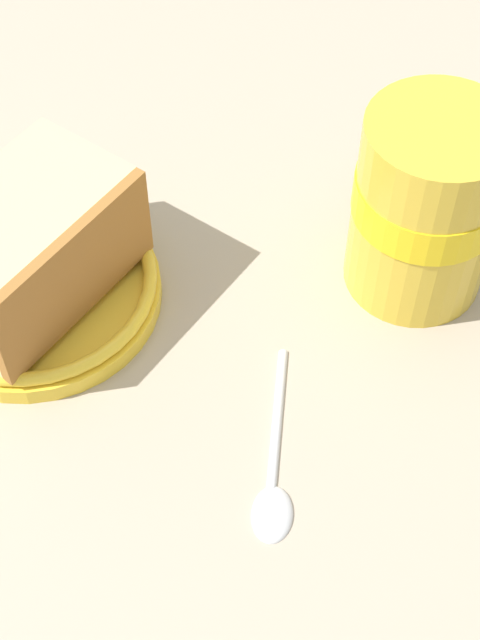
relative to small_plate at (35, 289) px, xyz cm
name	(u,v)px	position (x,y,z in cm)	size (l,w,h in cm)	color
ground_plane	(130,323)	(2.94, -4.09, -2.44)	(120.77, 120.77, 3.08)	tan
small_plate	(35,289)	(0.00, 0.00, 0.00)	(13.78, 13.78, 1.82)	yellow
cake_slice	(28,250)	(0.03, -0.27, 3.37)	(11.95, 8.24, 6.37)	#9E662D
tea_mug	(427,201)	(15.31, -14.41, 4.81)	(9.98, 7.82, 10.96)	gold
teaspoon	(275,480)	(0.03, -17.20, -0.55)	(9.77, 7.52, 0.80)	silver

